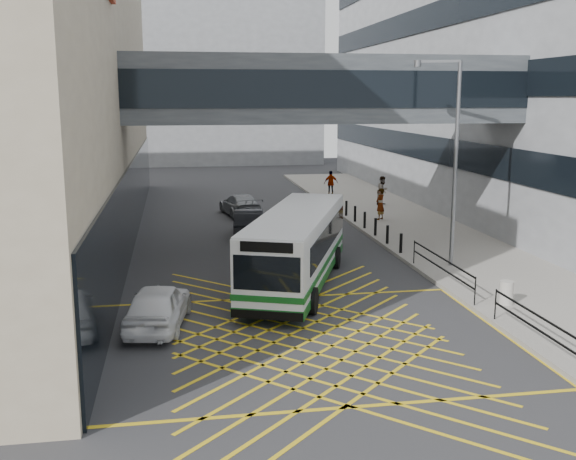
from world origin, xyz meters
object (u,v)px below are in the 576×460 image
litter_bin (506,292)px  pedestrian_c (331,183)px  car_silver (240,204)px  street_lamp (451,151)px  pedestrian_a (380,204)px  bus (297,246)px  car_white (158,305)px  car_dark (249,222)px  pedestrian_b (383,191)px

litter_bin → pedestrian_c: size_ratio=0.46×
car_silver → litter_bin: car_silver is taller
street_lamp → litter_bin: size_ratio=10.39×
pedestrian_a → bus: bearing=17.4°
litter_bin → pedestrian_a: (0.56, 16.39, 0.50)m
car_white → litter_bin: 11.78m
car_dark → pedestrian_a: pedestrian_a is taller
car_white → car_dark: bearing=-98.2°
car_silver → pedestrian_a: 8.60m
car_dark → pedestrian_c: pedestrian_c is taller
bus → pedestrian_c: bus is taller
pedestrian_a → pedestrian_b: size_ratio=0.97×
car_dark → pedestrian_a: (7.93, 2.49, 0.37)m
car_dark → street_lamp: street_lamp is taller
car_dark → pedestrian_c: size_ratio=2.55×
car_white → car_dark: size_ratio=1.01×
litter_bin → bus: bearing=147.9°
street_lamp → pedestrian_c: 21.39m
street_lamp → pedestrian_b: street_lamp is taller
bus → litter_bin: bearing=-11.3°
car_dark → pedestrian_b: (9.73, 7.76, 0.39)m
pedestrian_b → car_dark: bearing=-178.2°
street_lamp → pedestrian_c: street_lamp is taller
bus → pedestrian_a: bus is taller
street_lamp → car_white: bearing=-136.0°
litter_bin → pedestrian_b: pedestrian_b is taller
car_silver → bus: bearing=83.1°
street_lamp → pedestrian_c: (-0.11, 21.02, -3.94)m
bus → litter_bin: (6.57, -4.12, -0.98)m
car_white → pedestrian_a: (12.34, 16.35, 0.35)m
car_white → street_lamp: street_lamp is taller
bus → car_silver: (-0.64, 15.93, -0.84)m
car_white → pedestrian_c: bearing=-104.5°
litter_bin → pedestrian_b: bearing=83.8°
bus → car_white: (-5.21, -4.08, -0.83)m
car_dark → car_silver: bearing=-84.5°
car_dark → car_white: bearing=79.3°
street_lamp → pedestrian_a: 11.56m
street_lamp → litter_bin: (-0.11, -5.52, -4.42)m
car_white → car_silver: 20.52m
pedestrian_c → bus: bearing=70.3°
bus → pedestrian_a: 14.20m
pedestrian_a → car_dark: bearing=-25.0°
car_white → car_silver: (4.57, 20.01, -0.02)m
pedestrian_a → pedestrian_c: (-0.56, 10.15, -0.03)m
car_dark → pedestrian_b: 12.46m
street_lamp → pedestrian_a: street_lamp is taller
pedestrian_b → pedestrian_c: 5.42m
pedestrian_c → pedestrian_b: bearing=112.5°
car_white → pedestrian_a: size_ratio=2.49×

